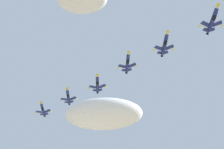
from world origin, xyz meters
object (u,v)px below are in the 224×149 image
at_px(fighter_jet_lead, 213,20).
at_px(fighter_jet_trail_slot, 43,110).
at_px(fighter_jet_left_wing, 165,44).
at_px(fighter_jet_right_outer, 68,97).
at_px(fighter_jet_left_outer, 97,84).
at_px(fighter_jet_right_wing, 127,63).

bearing_deg(fighter_jet_lead, fighter_jet_trail_slot, -42.06).
xyz_separation_m(fighter_jet_lead, fighter_jet_left_wing, (-19.20, 13.52, 0.14)).
height_order(fighter_jet_left_wing, fighter_jet_trail_slot, fighter_jet_trail_slot).
relative_size(fighter_jet_right_outer, fighter_jet_trail_slot, 1.00).
xyz_separation_m(fighter_jet_left_outer, fighter_jet_right_outer, (-18.56, 13.01, 1.62)).
distance_m(fighter_jet_right_outer, fighter_jet_trail_slot, 23.09).
xyz_separation_m(fighter_jet_left_wing, fighter_jet_trail_slot, (-71.27, 55.26, 2.51)).
relative_size(fighter_jet_right_wing, fighter_jet_trail_slot, 1.00).
relative_size(fighter_jet_lead, fighter_jet_trail_slot, 1.00).
height_order(fighter_jet_left_wing, fighter_jet_left_outer, fighter_jet_left_outer).
bearing_deg(fighter_jet_left_wing, fighter_jet_right_wing, -43.62).
height_order(fighter_jet_right_wing, fighter_jet_right_outer, fighter_jet_right_wing).
bearing_deg(fighter_jet_trail_slot, fighter_jet_left_wing, 137.39).
distance_m(fighter_jet_right_wing, fighter_jet_right_outer, 44.69).
bearing_deg(fighter_jet_left_outer, fighter_jet_right_wing, 134.32).
distance_m(fighter_jet_left_wing, fighter_jet_right_wing, 22.51).
height_order(fighter_jet_right_outer, fighter_jet_trail_slot, fighter_jet_trail_slot).
bearing_deg(fighter_jet_left_wing, fighter_jet_right_outer, -43.03).
bearing_deg(fighter_jet_right_wing, fighter_jet_trail_slot, -42.27).
relative_size(fighter_jet_lead, fighter_jet_right_outer, 1.00).
xyz_separation_m(fighter_jet_lead, fighter_jet_right_outer, (-71.94, 55.03, 2.00)).
height_order(fighter_jet_lead, fighter_jet_left_outer, fighter_jet_left_outer).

